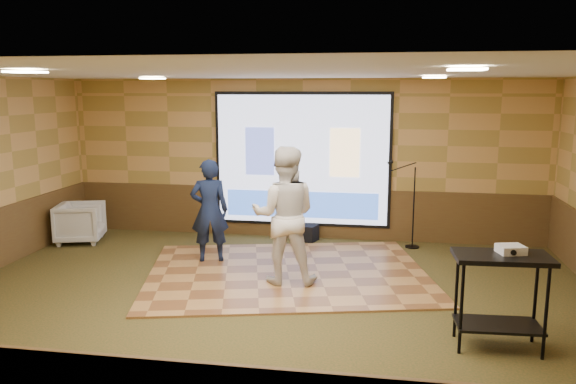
% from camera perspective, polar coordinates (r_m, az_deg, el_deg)
% --- Properties ---
extents(ground, '(9.00, 9.00, 0.00)m').
position_cam_1_polar(ground, '(7.58, -2.32, -11.24)').
color(ground, '#253216').
rests_on(ground, ground).
extents(room_shell, '(9.04, 7.04, 3.02)m').
position_cam_1_polar(room_shell, '(7.09, -2.44, 4.71)').
color(room_shell, tan).
rests_on(room_shell, ground).
extents(wainscot_back, '(9.00, 0.04, 0.95)m').
position_cam_1_polar(wainscot_back, '(10.73, 1.43, -2.12)').
color(wainscot_back, '#52341B').
rests_on(wainscot_back, ground).
extents(projector_screen, '(3.32, 0.06, 2.52)m').
position_cam_1_polar(projector_screen, '(10.52, 1.42, 3.16)').
color(projector_screen, black).
rests_on(projector_screen, room_shell).
extents(downlight_nw, '(0.32, 0.32, 0.02)m').
position_cam_1_polar(downlight_nw, '(9.44, -13.60, 11.16)').
color(downlight_nw, '#FFECBF').
rests_on(downlight_nw, room_shell).
extents(downlight_ne, '(0.32, 0.32, 0.02)m').
position_cam_1_polar(downlight_ne, '(8.74, 14.63, 11.20)').
color(downlight_ne, '#FFECBF').
rests_on(downlight_ne, room_shell).
extents(downlight_sw, '(0.32, 0.32, 0.02)m').
position_cam_1_polar(downlight_sw, '(6.52, -25.11, 10.99)').
color(downlight_sw, '#FFECBF').
rests_on(downlight_sw, room_shell).
extents(downlight_se, '(0.32, 0.32, 0.02)m').
position_cam_1_polar(downlight_se, '(5.46, 17.70, 11.79)').
color(downlight_se, '#FFECBF').
rests_on(downlight_se, room_shell).
extents(dance_floor, '(4.85, 4.10, 0.03)m').
position_cam_1_polar(dance_floor, '(8.72, -0.03, -8.20)').
color(dance_floor, '#A9753E').
rests_on(dance_floor, ground).
extents(player_left, '(0.70, 0.56, 1.67)m').
position_cam_1_polar(player_left, '(9.16, -7.98, -1.87)').
color(player_left, '#121C3B').
rests_on(player_left, dance_floor).
extents(player_right, '(1.03, 0.84, 1.98)m').
position_cam_1_polar(player_right, '(8.03, -0.37, -2.37)').
color(player_right, silver).
rests_on(player_right, dance_floor).
extents(av_table, '(1.00, 0.53, 1.06)m').
position_cam_1_polar(av_table, '(6.52, 20.80, -8.50)').
color(av_table, black).
rests_on(av_table, ground).
extents(projector, '(0.32, 0.29, 0.09)m').
position_cam_1_polar(projector, '(6.50, 21.70, -5.43)').
color(projector, silver).
rests_on(projector, av_table).
extents(mic_stand, '(0.62, 0.25, 1.57)m').
position_cam_1_polar(mic_stand, '(10.26, 12.28, -2.83)').
color(mic_stand, black).
rests_on(mic_stand, ground).
extents(banquet_chair, '(0.99, 0.97, 0.74)m').
position_cam_1_polar(banquet_chair, '(11.09, -20.33, -2.93)').
color(banquet_chair, gray).
rests_on(banquet_chair, ground).
extents(duffel_bag, '(0.55, 0.45, 0.30)m').
position_cam_1_polar(duffel_bag, '(10.58, 1.66, -4.12)').
color(duffel_bag, black).
rests_on(duffel_bag, ground).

